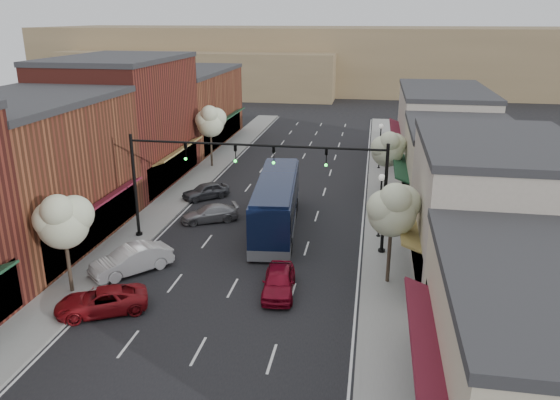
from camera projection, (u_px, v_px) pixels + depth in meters
The scene contains 28 objects.
ground at pixel (223, 306), 27.82m from camera, with size 160.00×160.00×0.00m, color black.
sidewalk_left at pixel (186, 189), 46.42m from camera, with size 2.80×73.00×0.15m, color gray.
sidewalk_right at pixel (386, 200), 43.70m from camera, with size 2.80×73.00×0.15m, color gray.
curb_left at pixel (201, 190), 46.20m from camera, with size 0.25×73.00×0.17m, color gray.
curb_right at pixel (368, 199), 43.93m from camera, with size 0.25×73.00×0.17m, color gray.
bldg_left_midnear at pixel (27, 174), 34.23m from camera, with size 10.14×14.10×9.40m.
bldg_left_midfar at pixel (123, 122), 47.06m from camera, with size 10.14×14.10×10.90m.
bldg_left_far at pixel (186, 107), 62.40m from camera, with size 10.14×18.10×8.40m.
bldg_right_near at pixel (552, 351), 19.07m from camera, with size 9.14×12.10×5.90m.
bldg_right_midnear at pixel (491, 211), 29.95m from camera, with size 9.14×12.10×7.90m.
bldg_right_midfar at pixel (459, 167), 41.39m from camera, with size 9.14×12.10×6.40m.
bldg_right_far at pixel (441, 126), 54.30m from camera, with size 9.14×16.10×7.40m.
hill_far at pixel (342, 58), 109.92m from camera, with size 120.00×30.00×12.00m, color #7A6647.
hill_near at pixel (205, 72), 103.40m from camera, with size 50.00×20.00×8.00m, color #7A6647.
signal_mast_right at pixel (346, 181), 32.90m from camera, with size 8.22×0.46×7.00m.
signal_mast_left at pixel (169, 172), 34.71m from camera, with size 8.22×0.46×7.00m.
tree_right_near at pixel (393, 208), 28.72m from camera, with size 2.85×2.65×5.95m.
tree_right_far at pixel (388, 148), 43.81m from camera, with size 2.85×2.65×5.43m.
tree_left_near at pixel (63, 220), 27.75m from camera, with size 2.85×2.65×5.69m.
tree_left_far at pixel (210, 121), 51.90m from camera, with size 2.85×2.65×6.13m.
lamp_post_near at pixel (381, 195), 35.40m from camera, with size 0.44×0.44×4.44m.
lamp_post_far at pixel (380, 139), 51.73m from camera, with size 0.44×0.44×4.44m.
coach_bus at pixel (276, 203), 37.40m from camera, with size 3.71×12.02×3.62m.
red_hatchback at pixel (279, 281), 28.93m from camera, with size 1.65×4.10×1.40m, color maroon.
parked_car_a at pixel (101, 301), 27.08m from camera, with size 2.07×4.48×1.25m, color maroon.
parked_car_b at pixel (132, 260), 31.30m from camera, with size 1.63×4.69×1.54m, color white.
parked_car_c at pixel (209, 213), 39.19m from camera, with size 1.67×4.10×1.19m, color #96969B.
parked_car_d at pixel (206, 191), 44.05m from camera, with size 1.55×3.85×1.31m, color #4E4F55.
Camera 1 is at (7.09, -23.76, 14.04)m, focal length 35.00 mm.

